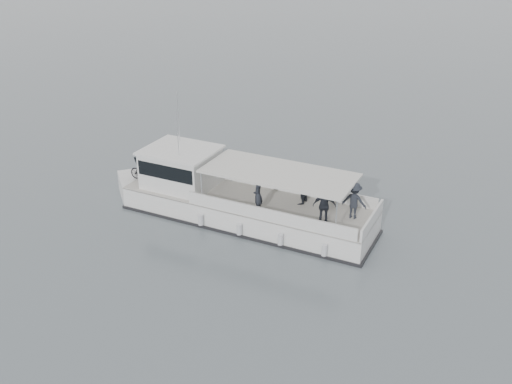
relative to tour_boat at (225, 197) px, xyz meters
The scene contains 2 objects.
ground 4.09m from the tour_boat, 21.83° to the left, with size 1400.00×1400.00×0.00m, color #535C62.
tour_boat is the anchor object (origin of this frame).
Camera 1 is at (11.48, -20.40, 12.76)m, focal length 40.00 mm.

